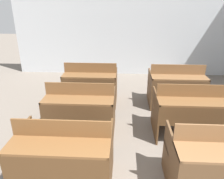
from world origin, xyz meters
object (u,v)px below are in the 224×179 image
at_px(bench_third_left, 91,83).
at_px(bench_second_right, 190,110).
at_px(bench_second_left, 81,108).
at_px(bench_front_left, 64,153).
at_px(bench_third_right, 176,85).
at_px(bench_front_right, 221,159).

bearing_deg(bench_third_left, bench_second_right, -33.14).
distance_m(bench_second_left, bench_third_left, 1.24).
relative_size(bench_front_left, bench_third_left, 1.00).
xyz_separation_m(bench_second_left, bench_third_right, (1.88, 1.22, 0.00)).
bearing_deg(bench_second_left, bench_front_right, -32.91).
bearing_deg(bench_third_right, bench_front_right, -90.12).
bearing_deg(bench_front_left, bench_front_right, -0.19).
xyz_separation_m(bench_front_left, bench_second_left, (-0.03, 1.21, 0.00)).
distance_m(bench_front_left, bench_second_right, 2.20).
bearing_deg(bench_front_right, bench_second_left, 147.09).
distance_m(bench_second_right, bench_third_left, 2.22).
height_order(bench_front_left, bench_third_left, same).
xyz_separation_m(bench_second_right, bench_third_left, (-1.86, 1.21, 0.00)).
relative_size(bench_second_left, bench_third_left, 1.00).
xyz_separation_m(bench_front_left, bench_second_right, (1.82, 1.24, 0.00)).
bearing_deg(bench_second_right, bench_front_right, -88.85).
xyz_separation_m(bench_third_left, bench_third_right, (1.89, -0.02, 0.00)).
bearing_deg(bench_front_left, bench_third_left, 90.83).
bearing_deg(bench_second_right, bench_third_right, 88.56).
bearing_deg(bench_third_right, bench_third_left, 179.31).
bearing_deg(bench_third_left, bench_front_right, -52.51).
height_order(bench_second_left, bench_third_right, same).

